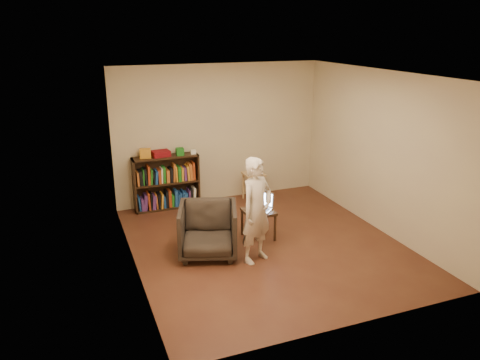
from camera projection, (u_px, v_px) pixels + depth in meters
name	position (u px, v px, depth m)	size (l,w,h in m)	color
floor	(266.00, 244.00, 7.29)	(4.50, 4.50, 0.00)	#482117
ceiling	(269.00, 74.00, 6.47)	(4.50, 4.50, 0.00)	white
wall_back	(219.00, 133.00, 8.88)	(4.00, 4.00, 0.00)	#C3AF93
wall_left	(130.00, 179.00, 6.20)	(4.50, 4.50, 0.00)	#C3AF93
wall_right	(380.00, 152.00, 7.56)	(4.50, 4.50, 0.00)	#C3AF93
bookshelf	(166.00, 185.00, 8.64)	(1.20, 0.30, 1.00)	black
box_yellow	(145.00, 153.00, 8.32)	(0.20, 0.14, 0.16)	orange
red_cloth	(161.00, 153.00, 8.43)	(0.31, 0.23, 0.10)	maroon
box_green	(180.00, 152.00, 8.49)	(0.13, 0.13, 0.13)	#1D6D1E
box_white	(193.00, 152.00, 8.59)	(0.09, 0.09, 0.07)	white
stool	(253.00, 178.00, 9.01)	(0.38, 0.38, 0.55)	tan
armchair	(208.00, 230.00, 6.85)	(0.83, 0.85, 0.78)	black
side_table	(258.00, 215.00, 7.39)	(0.46, 0.46, 0.47)	black
laptop	(261.00, 205.00, 7.41)	(0.44, 0.44, 0.26)	#B4B5B9
person	(257.00, 210.00, 6.57)	(0.56, 0.37, 1.54)	beige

